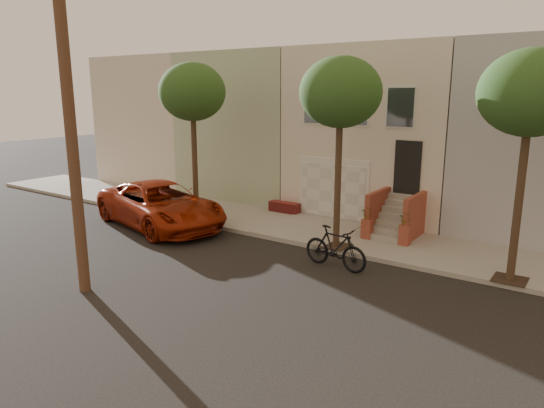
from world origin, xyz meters
The scene contains 8 objects.
ground centered at (0.00, 0.00, 0.00)m, with size 90.00×90.00×0.00m, color black.
sidewalk centered at (0.00, 5.35, 0.07)m, with size 40.00×3.70×0.15m, color gray.
house_row centered at (0.00, 11.19, 3.64)m, with size 33.10×11.70×7.00m.
tree_left centered at (-5.50, 3.90, 5.26)m, with size 2.70×2.57×6.30m.
tree_mid centered at (1.00, 3.90, 5.26)m, with size 2.70×2.57×6.30m.
tree_right centered at (6.50, 3.90, 5.26)m, with size 2.70×2.57×6.30m.
pickup_truck centered at (-6.20, 2.57, 0.89)m, with size 2.94×6.38×1.77m, color #932108.
motorcycle centered at (1.81, 2.28, 0.66)m, with size 0.62×2.19×1.31m, color black.
Camera 1 is at (8.47, -10.72, 5.37)m, focal length 32.73 mm.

